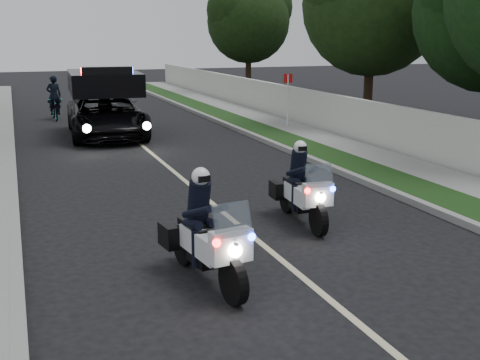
{
  "coord_description": "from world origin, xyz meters",
  "views": [
    {
      "loc": [
        -3.93,
        -5.16,
        3.62
      ],
      "look_at": [
        -0.11,
        5.01,
        1.0
      ],
      "focal_mm": 45.16,
      "sensor_mm": 36.0,
      "label": 1
    }
  ],
  "objects": [
    {
      "name": "tree_right_e",
      "position": [
        10.21,
        30.98,
        0.0
      ],
      "size": [
        6.62,
        6.62,
        8.6
      ],
      "primitive_type": null,
      "rotation": [
        0.0,
        0.0,
        -0.35
      ],
      "color": "black",
      "rests_on": "ground"
    },
    {
      "name": "sign_post",
      "position": [
        6.0,
        16.04,
        0.0
      ],
      "size": [
        0.41,
        0.41,
        2.24
      ],
      "primitive_type": null,
      "rotation": [
        0.0,
        0.0,
        -0.2
      ],
      "color": "red",
      "rests_on": "ground"
    },
    {
      "name": "police_moto_left",
      "position": [
        -1.43,
        2.94,
        0.0
      ],
      "size": [
        0.99,
        2.13,
        1.74
      ],
      "primitive_type": null,
      "rotation": [
        0.0,
        0.0,
        0.14
      ],
      "color": "silver",
      "rests_on": "ground"
    },
    {
      "name": "police_moto_right",
      "position": [
        1.21,
        5.07,
        0.0
      ],
      "size": [
        0.8,
        1.96,
        1.64
      ],
      "primitive_type": null,
      "rotation": [
        0.0,
        0.0,
        -0.07
      ],
      "color": "silver",
      "rests_on": "ground"
    },
    {
      "name": "curb_left",
      "position": [
        -4.1,
        10.0,
        0.07
      ],
      "size": [
        0.2,
        60.0,
        0.15
      ],
      "primitive_type": "cube",
      "color": "gray",
      "rests_on": "ground"
    },
    {
      "name": "property_wall",
      "position": [
        7.1,
        10.0,
        0.75
      ],
      "size": [
        0.22,
        60.0,
        1.5
      ],
      "primitive_type": "cube",
      "color": "beige",
      "rests_on": "ground"
    },
    {
      "name": "ground",
      "position": [
        0.0,
        0.0,
        0.0
      ],
      "size": [
        120.0,
        120.0,
        0.0
      ],
      "primitive_type": "plane",
      "color": "black",
      "rests_on": "ground"
    },
    {
      "name": "lane_marking",
      "position": [
        0.0,
        10.0,
        0.0
      ],
      "size": [
        0.12,
        50.0,
        0.01
      ],
      "primitive_type": "cube",
      "color": "#BFB78C",
      "rests_on": "ground"
    },
    {
      "name": "police_suv",
      "position": [
        -0.8,
        16.96,
        0.0
      ],
      "size": [
        2.91,
        5.77,
        2.74
      ],
      "primitive_type": "imported",
      "rotation": [
        0.0,
        0.0,
        -0.05
      ],
      "color": "black",
      "rests_on": "ground"
    },
    {
      "name": "curb_right",
      "position": [
        4.1,
        10.0,
        0.07
      ],
      "size": [
        0.2,
        60.0,
        0.15
      ],
      "primitive_type": "cube",
      "color": "gray",
      "rests_on": "ground"
    },
    {
      "name": "cyclist",
      "position": [
        -2.25,
        22.41,
        0.0
      ],
      "size": [
        0.63,
        0.43,
        1.7
      ],
      "primitive_type": "imported",
      "rotation": [
        0.0,
        0.0,
        3.18
      ],
      "color": "black",
      "rests_on": "ground"
    },
    {
      "name": "bicycle",
      "position": [
        -2.25,
        22.41,
        0.0
      ],
      "size": [
        0.69,
        1.83,
        0.95
      ],
      "primitive_type": "imported",
      "rotation": [
        0.0,
        0.0,
        0.03
      ],
      "color": "black",
      "rests_on": "ground"
    },
    {
      "name": "sidewalk_right",
      "position": [
        6.1,
        10.0,
        0.08
      ],
      "size": [
        1.4,
        60.0,
        0.16
      ],
      "primitive_type": "cube",
      "color": "gray",
      "rests_on": "ground"
    },
    {
      "name": "tree_right_d",
      "position": [
        9.53,
        15.96,
        0.0
      ],
      "size": [
        7.31,
        7.31,
        9.23
      ],
      "primitive_type": null,
      "rotation": [
        0.0,
        0.0,
        -0.42
      ],
      "color": "#1E3913",
      "rests_on": "ground"
    },
    {
      "name": "grass_verge",
      "position": [
        4.8,
        10.0,
        0.08
      ],
      "size": [
        1.2,
        60.0,
        0.16
      ],
      "primitive_type": "cube",
      "color": "#193814",
      "rests_on": "ground"
    }
  ]
}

